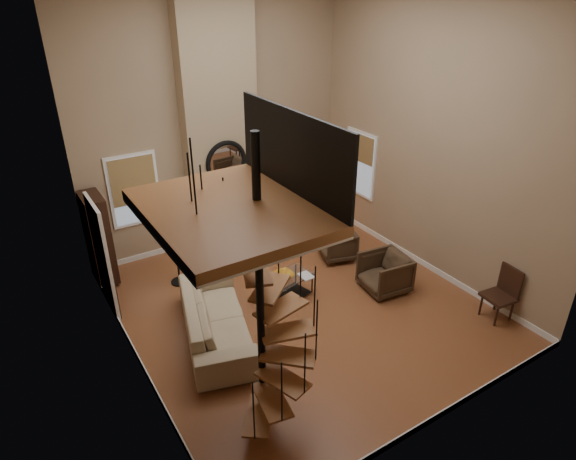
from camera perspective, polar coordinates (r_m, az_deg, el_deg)
ground at (r=9.33m, az=1.33°, el=-8.66°), size 6.00×6.50×0.01m
back_wall at (r=10.76m, az=-8.32°, el=12.36°), size 6.00×0.02×5.50m
front_wall at (r=5.85m, az=19.46°, el=-2.09°), size 6.00×0.02×5.50m
left_wall at (r=6.94m, az=-19.57°, el=2.58°), size 0.02×6.50×5.50m
right_wall at (r=9.94m, az=16.34°, el=10.31°), size 0.02×6.50×5.50m
baseboard_back at (r=11.72m, az=-7.43°, el=-0.45°), size 6.00×0.02×0.12m
baseboard_front at (r=7.49m, az=16.05°, el=-20.31°), size 6.00×0.02×0.12m
baseboard_left at (r=8.37m, az=-16.59°, el=-14.37°), size 0.02×6.50×0.12m
baseboard_right at (r=10.97m, az=14.49°, el=-3.21°), size 0.02×6.50×0.12m
chimney_breast at (r=10.59m, az=-7.88°, el=12.15°), size 1.60×0.38×5.50m
hearth at (r=11.21m, az=-5.94°, el=-1.98°), size 1.50×0.60×0.04m
firebox at (r=11.19m, az=-6.74°, el=1.01°), size 0.95×0.02×0.72m
mantel at (r=10.88m, az=-6.72°, el=3.69°), size 1.70×0.18×0.06m
mirror_frame at (r=10.64m, az=-7.10°, el=7.75°), size 0.94×0.10×0.94m
mirror_disc at (r=10.65m, az=-7.12°, el=7.76°), size 0.80×0.01×0.80m
vase_left at (r=10.65m, az=-9.52°, el=3.86°), size 0.24×0.24×0.25m
vase_right at (r=11.10m, az=-4.07°, el=5.07°), size 0.20×0.20×0.21m
window_back at (r=10.50m, az=-17.30°, el=4.51°), size 1.02×0.06×1.52m
window_right at (r=11.61m, az=8.30°, el=7.66°), size 0.06×1.02×1.52m
entry_door at (r=9.29m, az=-20.49°, el=-3.04°), size 0.10×1.05×2.16m
loft at (r=5.45m, az=-5.85°, el=2.94°), size 1.70×2.20×1.09m
spiral_stair at (r=6.29m, az=-3.11°, el=-8.63°), size 1.47×1.47×4.06m
hutch at (r=10.24m, az=-20.95°, el=-0.87°), size 0.37×0.79×1.77m
sofa at (r=8.46m, az=-8.43°, el=-9.93°), size 1.63×2.67×0.73m
armchair_near at (r=10.66m, az=6.03°, el=-1.57°), size 0.88×0.87×0.65m
armchair_far at (r=9.80m, az=11.43°, el=-4.79°), size 0.93×0.91×0.76m
coffee_table at (r=9.33m, az=-0.37°, el=-6.49°), size 1.19×0.78×0.43m
bowl at (r=9.25m, az=-0.53°, el=-5.24°), size 0.38×0.38×0.09m
book at (r=9.28m, az=1.96°, el=-5.36°), size 0.23×0.30×0.03m
floor_lamp at (r=9.51m, az=-13.14°, el=1.28°), size 0.39×0.39×1.70m
accent_lamp at (r=12.05m, az=-1.17°, el=1.59°), size 0.14×0.14×0.51m
side_chair at (r=9.53m, az=23.52°, el=-6.52°), size 0.54×0.54×1.01m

